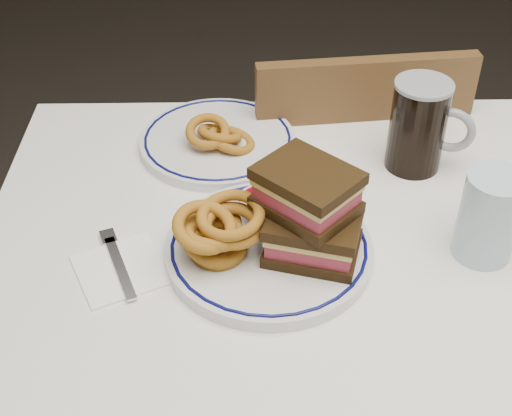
{
  "coord_description": "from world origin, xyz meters",
  "views": [
    {
      "loc": [
        -0.24,
        -0.75,
        1.44
      ],
      "look_at": [
        -0.22,
        0.02,
        0.82
      ],
      "focal_mm": 50.0,
      "sensor_mm": 36.0,
      "label": 1
    }
  ],
  "objects_px": {
    "main_plate": "(269,249)",
    "far_plate": "(218,141)",
    "beer_mug": "(420,125)",
    "chair_far": "(340,199)",
    "reuben_sandwich": "(310,213)"
  },
  "relations": [
    {
      "from": "reuben_sandwich",
      "to": "beer_mug",
      "type": "bearing_deg",
      "value": 49.37
    },
    {
      "from": "beer_mug",
      "to": "far_plate",
      "type": "xyz_separation_m",
      "value": [
        -0.33,
        0.06,
        -0.07
      ]
    },
    {
      "from": "main_plate",
      "to": "far_plate",
      "type": "bearing_deg",
      "value": 105.85
    },
    {
      "from": "chair_far",
      "to": "beer_mug",
      "type": "relative_size",
      "value": 5.62
    },
    {
      "from": "main_plate",
      "to": "chair_far",
      "type": "bearing_deg",
      "value": 69.93
    },
    {
      "from": "main_plate",
      "to": "far_plate",
      "type": "relative_size",
      "value": 1.1
    },
    {
      "from": "chair_far",
      "to": "reuben_sandwich",
      "type": "height_order",
      "value": "reuben_sandwich"
    },
    {
      "from": "reuben_sandwich",
      "to": "main_plate",
      "type": "bearing_deg",
      "value": 169.58
    },
    {
      "from": "chair_far",
      "to": "reuben_sandwich",
      "type": "distance_m",
      "value": 0.62
    },
    {
      "from": "chair_far",
      "to": "main_plate",
      "type": "height_order",
      "value": "chair_far"
    },
    {
      "from": "main_plate",
      "to": "beer_mug",
      "type": "height_order",
      "value": "beer_mug"
    },
    {
      "from": "reuben_sandwich",
      "to": "far_plate",
      "type": "distance_m",
      "value": 0.33
    },
    {
      "from": "chair_far",
      "to": "far_plate",
      "type": "height_order",
      "value": "chair_far"
    },
    {
      "from": "beer_mug",
      "to": "far_plate",
      "type": "distance_m",
      "value": 0.34
    },
    {
      "from": "chair_far",
      "to": "main_plate",
      "type": "relative_size",
      "value": 2.93
    }
  ]
}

